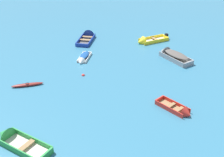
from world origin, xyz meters
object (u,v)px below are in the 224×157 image
object	(u,v)px
rowboat_red_far_right	(180,111)
rowboat_white_outer_right	(83,58)
rowboat_green_near_camera	(13,139)
rowboat_yellow_near_left	(147,41)
rowboat_grey_distant_center	(171,54)
rowboat_deep_blue_foreground_center	(88,36)
kayak_maroon_far_left	(27,85)
mooring_buoy_far_field	(83,75)

from	to	relation	value
rowboat_red_far_right	rowboat_white_outer_right	world-z (taller)	rowboat_red_far_right
rowboat_green_near_camera	rowboat_yellow_near_left	bearing A→B (deg)	49.87
rowboat_grey_distant_center	rowboat_deep_blue_foreground_center	xyz separation A→B (m)	(-8.80, 7.59, -0.19)
kayak_maroon_far_left	rowboat_yellow_near_left	world-z (taller)	rowboat_yellow_near_left
rowboat_green_near_camera	rowboat_white_outer_right	bearing A→B (deg)	65.61
rowboat_red_far_right	rowboat_yellow_near_left	bearing A→B (deg)	85.46
rowboat_deep_blue_foreground_center	rowboat_white_outer_right	bearing A→B (deg)	-99.12
rowboat_yellow_near_left	mooring_buoy_far_field	distance (m)	11.44
rowboat_red_far_right	kayak_maroon_far_left	world-z (taller)	rowboat_red_far_right
rowboat_green_near_camera	rowboat_white_outer_right	xyz separation A→B (m)	(5.70, 12.58, 0.01)
rowboat_red_far_right	rowboat_deep_blue_foreground_center	xyz separation A→B (m)	(-6.02, 17.82, 0.02)
rowboat_yellow_near_left	mooring_buoy_far_field	world-z (taller)	rowboat_yellow_near_left
rowboat_white_outer_right	rowboat_deep_blue_foreground_center	xyz separation A→B (m)	(1.09, 6.76, -0.02)
kayak_maroon_far_left	mooring_buoy_far_field	size ratio (longest dim) A/B	8.61
rowboat_white_outer_right	rowboat_red_far_right	bearing A→B (deg)	-57.26
kayak_maroon_far_left	rowboat_yellow_near_left	bearing A→B (deg)	32.72
kayak_maroon_far_left	rowboat_red_far_right	bearing A→B (deg)	-26.21
rowboat_white_outer_right	rowboat_yellow_near_left	distance (m)	9.24
rowboat_green_near_camera	rowboat_deep_blue_foreground_center	bearing A→B (deg)	70.66
rowboat_green_near_camera	rowboat_yellow_near_left	xyz separation A→B (m)	(14.01, 16.62, -0.01)
rowboat_red_far_right	rowboat_green_near_camera	bearing A→B (deg)	-173.24
mooring_buoy_far_field	rowboat_green_near_camera	bearing A→B (deg)	-121.30
rowboat_yellow_near_left	mooring_buoy_far_field	size ratio (longest dim) A/B	13.23
rowboat_grey_distant_center	rowboat_yellow_near_left	xyz separation A→B (m)	(-1.58, 4.88, -0.19)
rowboat_yellow_near_left	rowboat_green_near_camera	bearing A→B (deg)	-130.13
rowboat_green_near_camera	rowboat_grey_distant_center	bearing A→B (deg)	36.99
rowboat_grey_distant_center	rowboat_deep_blue_foreground_center	size ratio (longest dim) A/B	0.98
kayak_maroon_far_left	rowboat_white_outer_right	distance (m)	7.34
rowboat_green_near_camera	rowboat_yellow_near_left	world-z (taller)	rowboat_green_near_camera
rowboat_green_near_camera	rowboat_deep_blue_foreground_center	size ratio (longest dim) A/B	0.92
kayak_maroon_far_left	mooring_buoy_far_field	xyz separation A→B (m)	(5.30, 1.27, -0.13)
rowboat_white_outer_right	rowboat_deep_blue_foreground_center	distance (m)	6.84
rowboat_grey_distant_center	mooring_buoy_far_field	bearing A→B (deg)	-164.87
rowboat_yellow_near_left	rowboat_white_outer_right	bearing A→B (deg)	-154.05
rowboat_red_far_right	mooring_buoy_far_field	bearing A→B (deg)	134.40
rowboat_red_far_right	rowboat_white_outer_right	distance (m)	13.15
kayak_maroon_far_left	rowboat_white_outer_right	size ratio (longest dim) A/B	0.95
rowboat_white_outer_right	mooring_buoy_far_field	world-z (taller)	rowboat_white_outer_right
rowboat_red_far_right	mooring_buoy_far_field	size ratio (longest dim) A/B	9.38
mooring_buoy_far_field	rowboat_red_far_right	bearing A→B (deg)	-45.60
rowboat_deep_blue_foreground_center	rowboat_yellow_near_left	bearing A→B (deg)	-20.59
rowboat_white_outer_right	rowboat_yellow_near_left	world-z (taller)	rowboat_yellow_near_left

